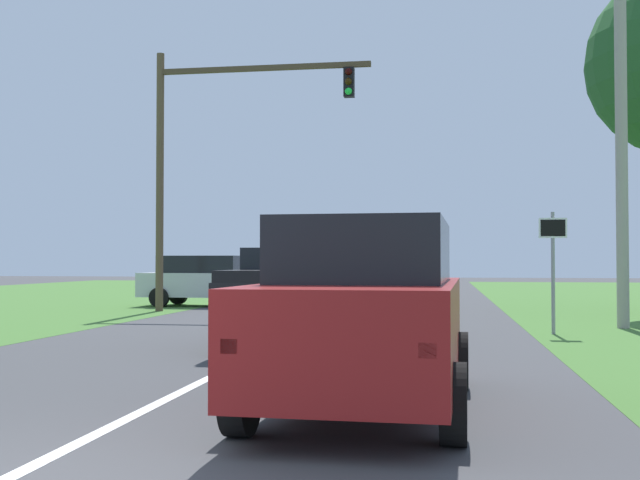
% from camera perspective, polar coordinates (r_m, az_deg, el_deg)
% --- Properties ---
extents(ground_plane, '(120.00, 120.00, 0.00)m').
position_cam_1_polar(ground_plane, '(15.28, -2.94, -7.52)').
color(ground_plane, '#424244').
extents(red_suv_near, '(2.26, 4.75, 2.03)m').
position_cam_1_polar(red_suv_near, '(8.43, 3.44, -5.18)').
color(red_suv_near, maroon).
rests_on(red_suv_near, ground_plane).
extents(pickup_truck_lead, '(2.39, 5.13, 1.83)m').
position_cam_1_polar(pickup_truck_lead, '(14.78, -1.40, -4.04)').
color(pickup_truck_lead, black).
rests_on(pickup_truck_lead, ground_plane).
extents(traffic_light, '(6.85, 0.40, 8.21)m').
position_cam_1_polar(traffic_light, '(24.88, -8.03, 7.14)').
color(traffic_light, brown).
rests_on(traffic_light, ground_plane).
extents(keep_moving_sign, '(0.60, 0.09, 2.66)m').
position_cam_1_polar(keep_moving_sign, '(17.63, 16.71, -1.14)').
color(keep_moving_sign, gray).
rests_on(keep_moving_sign, ground_plane).
extents(crossing_suv_far, '(4.67, 2.11, 1.77)m').
position_cam_1_polar(crossing_suv_far, '(27.58, -8.34, -2.90)').
color(crossing_suv_far, silver).
rests_on(crossing_suv_far, ground_plane).
extents(utility_pole_right, '(0.28, 0.28, 8.12)m').
position_cam_1_polar(utility_pole_right, '(19.87, 21.24, 5.70)').
color(utility_pole_right, '#9E998E').
rests_on(utility_pole_right, ground_plane).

